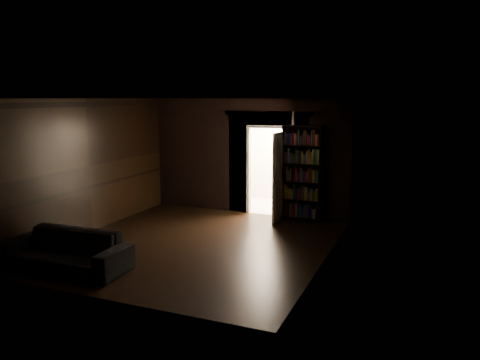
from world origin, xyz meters
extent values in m
plane|color=black|center=(0.00, 0.00, 0.00)|extent=(5.50, 5.50, 0.00)
cube|color=black|center=(-1.23, 2.80, 1.40)|extent=(2.55, 0.10, 2.80)
cube|color=black|center=(1.73, 2.80, 1.40)|extent=(1.55, 0.10, 2.80)
cube|color=black|center=(0.50, 2.80, 2.45)|extent=(0.90, 0.10, 0.70)
cube|color=black|center=(-2.50, 0.00, 1.40)|extent=(0.02, 5.50, 2.80)
cube|color=black|center=(2.50, 0.00, 1.40)|extent=(0.02, 5.50, 2.80)
cube|color=black|center=(0.00, -2.75, 1.40)|extent=(5.00, 0.02, 2.80)
cube|color=beige|center=(0.00, 0.00, 2.80)|extent=(5.00, 5.50, 0.02)
cube|color=white|center=(0.50, 2.74, 1.05)|extent=(1.04, 0.06, 2.17)
cube|color=#B4B09D|center=(0.50, 3.65, -0.05)|extent=(2.20, 1.80, 0.10)
cube|color=beige|center=(0.50, 4.50, 1.20)|extent=(2.20, 0.10, 2.40)
cube|color=beige|center=(-0.55, 3.65, 1.20)|extent=(0.10, 1.60, 2.40)
cube|color=beige|center=(1.55, 3.65, 1.20)|extent=(0.10, 1.60, 2.40)
cube|color=beige|center=(0.50, 3.65, 2.45)|extent=(2.20, 1.80, 0.10)
cube|color=#D47274|center=(0.50, 4.44, 2.22)|extent=(2.00, 0.04, 0.26)
imported|color=black|center=(-1.40, -2.00, 0.41)|extent=(2.18, 1.00, 0.83)
cube|color=black|center=(1.40, 2.59, 1.10)|extent=(0.95, 0.52, 2.20)
cube|color=white|center=(1.10, 4.03, 0.82)|extent=(0.75, 0.69, 1.65)
cube|color=white|center=(0.95, 2.31, 1.02)|extent=(0.08, 0.85, 2.05)
cube|color=silver|center=(1.19, 2.53, 2.35)|extent=(0.12, 0.12, 0.31)
cube|color=black|center=(1.17, 3.93, 1.78)|extent=(0.66, 0.26, 0.27)
camera|label=1|loc=(4.08, -7.79, 2.81)|focal=35.00mm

